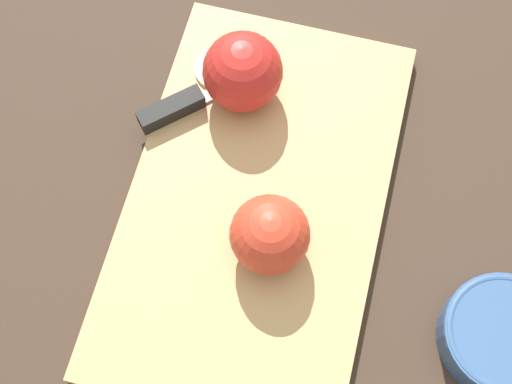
{
  "coord_description": "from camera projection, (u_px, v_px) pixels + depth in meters",
  "views": [
    {
      "loc": [
        -0.25,
        -0.04,
        0.67
      ],
      "look_at": [
        0.0,
        0.0,
        0.04
      ],
      "focal_mm": 50.0,
      "sensor_mm": 36.0,
      "label": 1
    }
  ],
  "objects": [
    {
      "name": "ground_plane",
      "position": [
        256.0,
        206.0,
        0.72
      ],
      "size": [
        4.0,
        4.0,
        0.0
      ],
      "primitive_type": "plane",
      "color": "#38281E"
    },
    {
      "name": "apple_half_right",
      "position": [
        243.0,
        72.0,
        0.71
      ],
      "size": [
        0.08,
        0.08,
        0.08
      ],
      "rotation": [
        0.0,
        0.0,
        3.69
      ],
      "color": "red",
      "rests_on": "cutting_board"
    },
    {
      "name": "bowl",
      "position": [
        501.0,
        335.0,
        0.65
      ],
      "size": [
        0.11,
        0.11,
        0.04
      ],
      "color": "#33517F",
      "rests_on": "ground_plane"
    },
    {
      "name": "cutting_board",
      "position": [
        256.0,
        203.0,
        0.71
      ],
      "size": [
        0.44,
        0.28,
        0.02
      ],
      "color": "tan",
      "rests_on": "ground_plane"
    },
    {
      "name": "knife",
      "position": [
        178.0,
        107.0,
        0.73
      ],
      "size": [
        0.1,
        0.13,
        0.02
      ],
      "rotation": [
        0.0,
        0.0,
        -0.91
      ],
      "color": "silver",
      "rests_on": "cutting_board"
    },
    {
      "name": "apple_half_left",
      "position": [
        270.0,
        235.0,
        0.65
      ],
      "size": [
        0.07,
        0.07,
        0.07
      ],
      "rotation": [
        0.0,
        0.0,
        4.31
      ],
      "color": "red",
      "rests_on": "cutting_board"
    },
    {
      "name": "apple_slice",
      "position": [
        219.0,
        69.0,
        0.76
      ],
      "size": [
        0.05,
        0.05,
        0.0
      ],
      "color": "beige",
      "rests_on": "cutting_board"
    }
  ]
}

